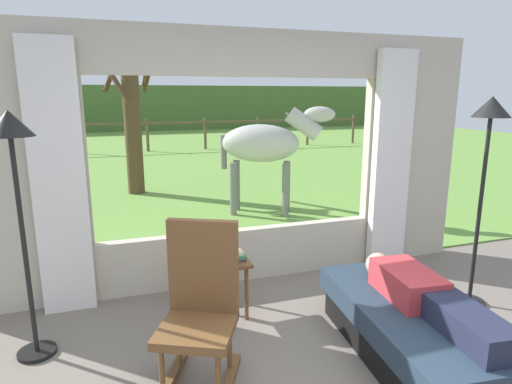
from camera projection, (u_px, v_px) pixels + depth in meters
back_wall_with_window at (241, 163)px, 4.39m from camera, size 5.20×0.12×2.55m
curtain_panel_left at (59, 181)px, 3.74m from camera, size 0.44×0.10×2.40m
curtain_panel_right at (391, 162)px, 4.80m from camera, size 0.44×0.10×2.40m
outdoor_pasture_lawn at (149, 152)px, 14.73m from camera, size 36.00×21.68×0.02m
distant_hill_ridge at (131, 108)px, 23.55m from camera, size 36.00×2.00×2.40m
recliner_sofa at (417, 330)px, 3.22m from camera, size 1.08×1.79×0.42m
reclining_person at (425, 295)px, 3.11m from camera, size 0.40×1.44×0.22m
rocking_chair at (200, 307)px, 2.89m from camera, size 0.71×0.81×1.12m
side_table at (222, 269)px, 3.82m from camera, size 0.44×0.44×0.52m
potted_plant at (211, 238)px, 3.79m from camera, size 0.22×0.22×0.32m
book_stack at (234, 256)px, 3.77m from camera, size 0.20×0.16×0.08m
floor_lamp_left at (14, 162)px, 2.98m from camera, size 0.32×0.32×1.83m
floor_lamp_right at (488, 139)px, 3.77m from camera, size 0.32×0.32×1.92m
horse at (266, 144)px, 6.89m from camera, size 1.76×1.13×1.73m
pasture_tree at (133, 125)px, 8.32m from camera, size 1.14×1.15×2.90m
pasture_fence_line at (147, 130)px, 14.71m from camera, size 16.10×0.10×1.10m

